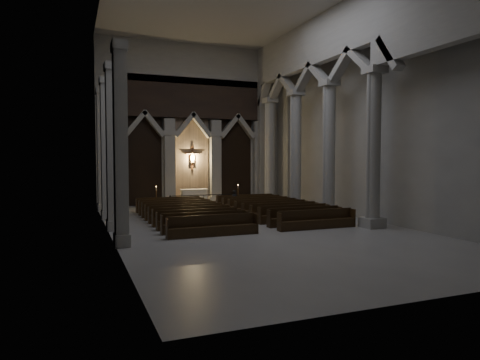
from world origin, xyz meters
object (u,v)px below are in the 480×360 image
Objects in this scene: altar at (194,196)px; altar_rail at (204,199)px; pews at (233,214)px; worshipper at (235,200)px; candle_stand_left at (156,202)px; candle_stand_right at (238,200)px.

altar_rail is (0.11, -2.14, -0.03)m from altar.
pews is 4.36m from worshipper.
candle_stand_left is (-3.14, 1.00, -0.21)m from altar_rail.
candle_stand_right is 1.15× the size of worshipper.
pews is 7.32× the size of worshipper.
worshipper is (-1.22, -2.52, 0.25)m from candle_stand_right.
altar_rail is 5.84m from pews.
altar is 2.15m from altar_rail.
altar is 1.51× the size of worshipper.
candle_stand_left reaches higher than worshipper.
candle_stand_left is (-3.03, -1.14, -0.25)m from altar.
altar reaches higher than altar_rail.
worshipper is at bearing -47.89° from altar_rail.
worshipper is at bearing -66.18° from altar.
candle_stand_left is 6.00m from candle_stand_right.
pews is at bearing -127.96° from worshipper.
candle_stand_right is (6.00, -0.28, -0.00)m from candle_stand_left.
pews is at bearing -113.58° from candle_stand_right.
candle_stand_left is 0.16× the size of pews.
altar_rail is at bearing -17.66° from candle_stand_left.
altar is 4.32m from worshipper.
pews is (3.14, -6.83, -0.11)m from candle_stand_left.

